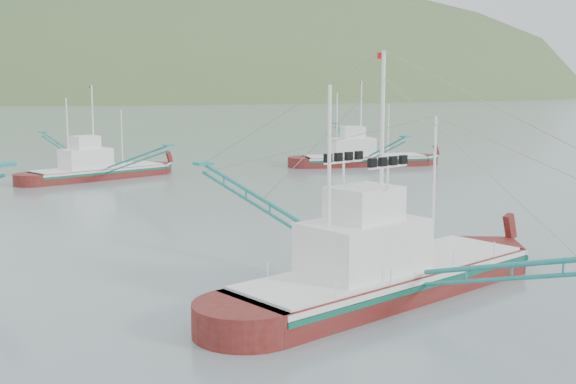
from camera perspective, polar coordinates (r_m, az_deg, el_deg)
ground at (r=32.41m, az=5.78°, el=-6.93°), size 1200.00×1200.00×0.00m
main_boat at (r=29.70m, az=7.64°, el=-4.90°), size 14.96×26.21×10.67m
bg_boat_far at (r=68.56m, az=-14.84°, el=2.33°), size 13.00×22.57×9.23m
bg_boat_right at (r=77.45m, az=5.99°, el=3.49°), size 13.57×22.99×9.67m
headland_right at (r=523.37m, az=-2.99°, el=7.52°), size 684.00×432.00×306.00m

